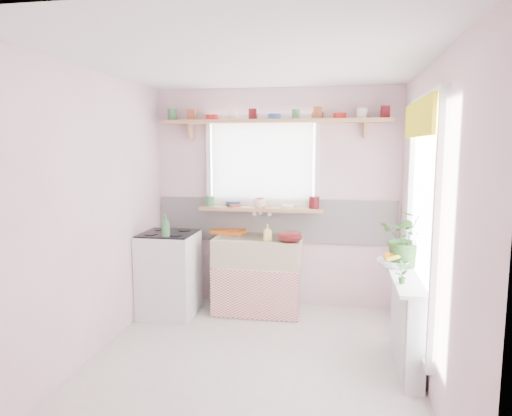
# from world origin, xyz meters

# --- Properties ---
(room) EXTENTS (3.20, 3.20, 3.20)m
(room) POSITION_xyz_m (0.66, 0.86, 1.37)
(room) COLOR silver
(room) RESTS_ON ground
(sink_unit) EXTENTS (0.95, 0.65, 1.11)m
(sink_unit) POSITION_xyz_m (-0.15, 1.29, 0.43)
(sink_unit) COLOR white
(sink_unit) RESTS_ON ground
(cooker) EXTENTS (0.58, 0.58, 0.93)m
(cooker) POSITION_xyz_m (-1.10, 1.05, 0.46)
(cooker) COLOR white
(cooker) RESTS_ON ground
(radiator_ledge) EXTENTS (0.22, 0.95, 0.78)m
(radiator_ledge) POSITION_xyz_m (1.30, 0.20, 0.40)
(radiator_ledge) COLOR white
(radiator_ledge) RESTS_ON ground
(windowsill) EXTENTS (1.40, 0.22, 0.04)m
(windowsill) POSITION_xyz_m (-0.15, 1.48, 1.14)
(windowsill) COLOR tan
(windowsill) RESTS_ON room
(pine_shelf) EXTENTS (2.52, 0.24, 0.04)m
(pine_shelf) POSITION_xyz_m (0.00, 1.47, 2.12)
(pine_shelf) COLOR tan
(pine_shelf) RESTS_ON room
(shelf_crockery) EXTENTS (2.47, 0.11, 0.12)m
(shelf_crockery) POSITION_xyz_m (-0.00, 1.47, 2.20)
(shelf_crockery) COLOR #3F7F4C
(shelf_crockery) RESTS_ON pine_shelf
(sill_crockery) EXTENTS (1.35, 0.11, 0.12)m
(sill_crockery) POSITION_xyz_m (-0.15, 1.48, 1.22)
(sill_crockery) COLOR #3F7F4C
(sill_crockery) RESTS_ON windowsill
(dish_tray) EXTENTS (0.42, 0.34, 0.04)m
(dish_tray) POSITION_xyz_m (-0.53, 1.50, 0.87)
(dish_tray) COLOR #D76113
(dish_tray) RESTS_ON sink_unit
(colander) EXTENTS (0.29, 0.29, 0.12)m
(colander) POSITION_xyz_m (0.22, 1.10, 0.91)
(colander) COLOR #510D0F
(colander) RESTS_ON sink_unit
(jade_plant) EXTENTS (0.55, 0.50, 0.52)m
(jade_plant) POSITION_xyz_m (1.33, 0.60, 1.03)
(jade_plant) COLOR #325A24
(jade_plant) RESTS_ON radiator_ledge
(fruit_bowl) EXTENTS (0.34, 0.34, 0.07)m
(fruit_bowl) POSITION_xyz_m (1.21, 0.55, 0.81)
(fruit_bowl) COLOR white
(fruit_bowl) RESTS_ON radiator_ledge
(herb_pot) EXTENTS (0.11, 0.10, 0.18)m
(herb_pot) POSITION_xyz_m (1.21, 0.03, 0.87)
(herb_pot) COLOR #326F2C
(herb_pot) RESTS_ON radiator_ledge
(soap_bottle_sink) EXTENTS (0.10, 0.10, 0.17)m
(soap_bottle_sink) POSITION_xyz_m (-0.02, 1.15, 0.93)
(soap_bottle_sink) COLOR #FEE770
(soap_bottle_sink) RESTS_ON sink_unit
(sill_cup) EXTENTS (0.14, 0.14, 0.10)m
(sill_cup) POSITION_xyz_m (-0.16, 1.42, 1.21)
(sill_cup) COLOR white
(sill_cup) RESTS_ON windowsill
(sill_bowl) EXTENTS (0.20, 0.20, 0.06)m
(sill_bowl) POSITION_xyz_m (-0.48, 1.54, 1.19)
(sill_bowl) COLOR #3757B3
(sill_bowl) RESTS_ON windowsill
(shelf_vase) EXTENTS (0.18, 0.18, 0.14)m
(shelf_vase) POSITION_xyz_m (0.47, 1.53, 2.21)
(shelf_vase) COLOR #A35932
(shelf_vase) RESTS_ON pine_shelf
(cooker_bottle) EXTENTS (0.09, 0.09, 0.24)m
(cooker_bottle) POSITION_xyz_m (-1.04, 0.83, 1.03)
(cooker_bottle) COLOR #3C7844
(cooker_bottle) RESTS_ON cooker
(fruit) EXTENTS (0.20, 0.14, 0.10)m
(fruit) POSITION_xyz_m (1.22, 0.55, 0.87)
(fruit) COLOR orange
(fruit) RESTS_ON fruit_bowl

